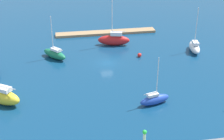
# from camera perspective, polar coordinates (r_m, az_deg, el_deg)

# --- Properties ---
(water) EXTENTS (160.00, 160.00, 0.00)m
(water) POSITION_cam_1_polar(r_m,az_deg,el_deg) (70.92, -0.89, 1.20)
(water) COLOR navy
(water) RESTS_ON ground
(pier_dock) EXTENTS (25.85, 2.82, 0.59)m
(pier_dock) POSITION_cam_1_polar(r_m,az_deg,el_deg) (87.47, -1.05, 6.38)
(pier_dock) COLOR #997A56
(pier_dock) RESTS_ON ground
(harbor_beacon) EXTENTS (0.56, 0.56, 3.73)m
(harbor_beacon) POSITION_cam_1_polar(r_m,az_deg,el_deg) (43.28, 5.50, -11.82)
(harbor_beacon) COLOR silver
(harbor_beacon) RESTS_ON breakwater
(sailboat_red_by_breakwater) EXTENTS (7.82, 3.78, 13.12)m
(sailboat_red_by_breakwater) POSITION_cam_1_polar(r_m,az_deg,el_deg) (79.71, 0.32, 5.20)
(sailboat_red_by_breakwater) COLOR red
(sailboat_red_by_breakwater) RESTS_ON water
(sailboat_white_far_north) EXTENTS (2.97, 6.33, 10.17)m
(sailboat_white_far_north) POSITION_cam_1_polar(r_m,az_deg,el_deg) (78.36, 13.83, 3.81)
(sailboat_white_far_north) COLOR white
(sailboat_white_far_north) RESTS_ON water
(sailboat_green_center_basin) EXTENTS (5.75, 6.32, 9.45)m
(sailboat_green_center_basin) POSITION_cam_1_polar(r_m,az_deg,el_deg) (73.79, -9.72, 2.74)
(sailboat_green_center_basin) COLOR #19724C
(sailboat_green_center_basin) RESTS_ON water
(sailboat_yellow_near_pier) EXTENTS (7.20, 6.02, 13.78)m
(sailboat_yellow_near_pier) POSITION_cam_1_polar(r_m,az_deg,el_deg) (58.96, -18.17, -4.23)
(sailboat_yellow_near_pier) COLOR yellow
(sailboat_yellow_near_pier) RESTS_ON water
(sailboat_blue_outer_mooring) EXTENTS (5.63, 2.83, 8.48)m
(sailboat_blue_outer_mooring) POSITION_cam_1_polar(r_m,az_deg,el_deg) (56.57, 7.24, -4.95)
(sailboat_blue_outer_mooring) COLOR #2347B2
(sailboat_blue_outer_mooring) RESTS_ON water
(mooring_buoy_red) EXTENTS (0.89, 0.89, 0.89)m
(mooring_buoy_red) POSITION_cam_1_polar(r_m,az_deg,el_deg) (73.86, 4.69, 2.55)
(mooring_buoy_red) COLOR red
(mooring_buoy_red) RESTS_ON water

